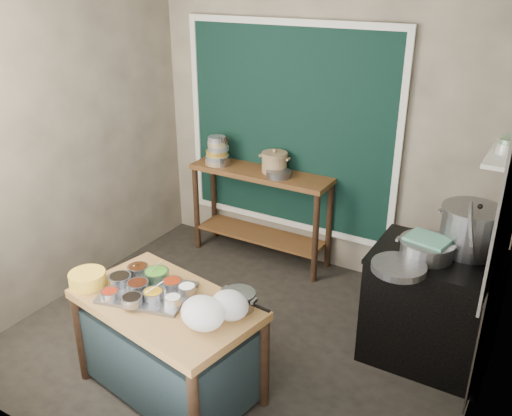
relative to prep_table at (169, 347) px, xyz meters
The scene contains 29 objects.
floor 0.85m from the prep_table, 81.99° to the left, with size 3.50×3.00×0.02m, color black.
back_wall 2.48m from the prep_table, 87.33° to the left, with size 3.50×0.02×2.80m, color gray.
left_wall 2.09m from the prep_table, 155.61° to the left, with size 0.02×3.00×2.80m, color gray.
right_wall 2.26m from the prep_table, 21.90° to the left, with size 0.02×3.00×2.80m, color gray.
curtain_panel 2.44m from the prep_table, 96.28° to the left, with size 2.10×0.02×1.90m, color black.
curtain_frame 2.43m from the prep_table, 96.31° to the left, with size 2.22×0.03×2.02m, color beige, non-canonical shape.
soot_patch 2.34m from the prep_table, 37.18° to the left, with size 0.01×1.30×1.30m, color black.
wall_shelf 2.66m from the prep_table, 42.67° to the left, with size 0.22×0.70×0.03m, color beige.
prep_table is the anchor object (origin of this frame).
back_counter 2.08m from the prep_table, 102.35° to the left, with size 1.45×0.40×0.95m, color brown.
stove_block 1.95m from the prep_table, 41.77° to the left, with size 0.90×0.68×0.85m, color black.
stove_top 2.01m from the prep_table, 41.77° to the left, with size 0.92×0.69×0.03m, color black.
condiment_tray 0.42m from the prep_table, behind, with size 0.58×0.41×0.03m, color gray.
condiment_bowls 0.47m from the prep_table, behind, with size 0.61×0.48×0.07m.
yellow_basin 0.73m from the prep_table, 168.89° to the right, with size 0.25×0.25×0.10m, color yellow.
saucepan 0.66m from the prep_table, 20.59° to the left, with size 0.22×0.22×0.12m, color gray, non-canonical shape.
plastic_bag_a 0.63m from the prep_table, 16.15° to the right, with size 0.28×0.24×0.21m, color white.
plastic_bag_b 0.67m from the prep_table, ahead, with size 0.25×0.21×0.19m, color white.
bowl_stack 2.30m from the prep_table, 114.89° to the left, with size 0.25×0.25×0.28m.
utensil_cup 2.24m from the prep_table, 113.27° to the left, with size 0.15×0.15×0.09m, color gray.
ceramic_crock 2.20m from the prep_table, 98.62° to the left, with size 0.26×0.26×0.18m, color olive, non-canonical shape.
wide_bowl 2.07m from the prep_table, 96.20° to the left, with size 0.24×0.24×0.06m, color gray.
stock_pot 2.28m from the prep_table, 42.36° to the left, with size 0.44×0.44×0.35m, color gray, non-canonical shape.
pot_lid 2.23m from the prep_table, 38.92° to the left, with size 0.44×0.44×0.02m, color gray.
steamer 1.93m from the prep_table, 41.91° to the left, with size 0.40×0.40×0.13m, color gray, non-canonical shape.
green_cloth 1.95m from the prep_table, 41.91° to the left, with size 0.29×0.22×0.02m, color #529885.
shallow_pan 1.66m from the prep_table, 36.74° to the left, with size 0.37×0.37×0.05m, color gray.
shelf_bowl_stack 2.66m from the prep_table, 41.90° to the left, with size 0.13×0.13×0.10m.
shelf_bowl_green 2.82m from the prep_table, 46.47° to the left, with size 0.15×0.15×0.05m, color gray.
Camera 1 is at (1.94, -3.05, 2.75)m, focal length 38.00 mm.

